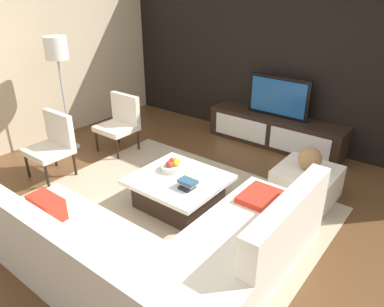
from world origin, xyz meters
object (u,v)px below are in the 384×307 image
(media_console, at_px, (275,131))
(accent_chair_near, at_px, (53,141))
(coffee_table, at_px, (179,191))
(floor_lamp, at_px, (57,55))
(accent_chair_far, at_px, (120,120))
(television, at_px, (278,97))
(fruit_bowl, at_px, (173,166))
(decorative_ball, at_px, (310,159))
(book_stack, at_px, (188,184))
(sectional_couch, at_px, (160,253))
(ottoman, at_px, (306,183))

(media_console, xyz_separation_m, accent_chair_near, (-1.94, -2.72, 0.24))
(coffee_table, relative_size, floor_lamp, 0.59)
(accent_chair_near, bearing_deg, accent_chair_far, 95.79)
(television, bearing_deg, accent_chair_near, -125.47)
(coffee_table, relative_size, fruit_bowl, 3.67)
(accent_chair_near, relative_size, decorative_ball, 3.12)
(fruit_bowl, relative_size, accent_chair_far, 0.32)
(floor_lamp, distance_m, decorative_ball, 3.77)
(accent_chair_far, bearing_deg, television, 44.74)
(fruit_bowl, distance_m, book_stack, 0.46)
(television, bearing_deg, sectional_couch, -81.10)
(accent_chair_near, bearing_deg, book_stack, 18.62)
(television, relative_size, sectional_couch, 0.40)
(coffee_table, bearing_deg, accent_chair_far, 158.34)
(media_console, bearing_deg, accent_chair_far, -139.16)
(ottoman, bearing_deg, floor_lamp, -165.72)
(decorative_ball, bearing_deg, accent_chair_far, -172.04)
(decorative_ball, bearing_deg, sectional_couch, -103.51)
(accent_chair_far, height_order, decorative_ball, accent_chair_far)
(accent_chair_far, distance_m, book_stack, 2.14)
(television, relative_size, ottoman, 1.43)
(ottoman, relative_size, book_stack, 3.44)
(coffee_table, distance_m, accent_chair_far, 1.91)
(ottoman, xyz_separation_m, decorative_ball, (0.00, 0.00, 0.34))
(television, relative_size, coffee_table, 0.97)
(media_console, bearing_deg, sectional_couch, -81.09)
(accent_chair_far, bearing_deg, decorative_ball, 11.85)
(ottoman, bearing_deg, fruit_bowl, -142.61)
(sectional_couch, bearing_deg, media_console, 98.91)
(sectional_couch, height_order, accent_chair_far, accent_chair_far)
(media_console, xyz_separation_m, book_stack, (0.13, -2.42, 0.18))
(floor_lamp, height_order, ottoman, floor_lamp)
(sectional_couch, distance_m, decorative_ball, 2.17)
(ottoman, bearing_deg, coffee_table, -135.60)
(television, distance_m, floor_lamp, 3.34)
(television, bearing_deg, floor_lamp, -140.18)
(sectional_couch, height_order, coffee_table, sectional_couch)
(ottoman, distance_m, decorative_ball, 0.34)
(book_stack, bearing_deg, floor_lamp, 173.21)
(fruit_bowl, xyz_separation_m, book_stack, (0.41, -0.22, -0.00))
(fruit_bowl, xyz_separation_m, decorative_ball, (1.30, 0.99, 0.10))
(media_console, distance_m, coffee_table, 2.30)
(media_console, xyz_separation_m, decorative_ball, (1.02, -1.20, 0.29))
(floor_lamp, height_order, book_stack, floor_lamp)
(floor_lamp, relative_size, accent_chair_far, 1.99)
(decorative_ball, bearing_deg, ottoman, 0.00)
(accent_chair_near, distance_m, fruit_bowl, 1.74)
(fruit_bowl, bearing_deg, decorative_ball, 37.39)
(sectional_couch, bearing_deg, book_stack, 113.84)
(accent_chair_near, bearing_deg, floor_lamp, 143.34)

